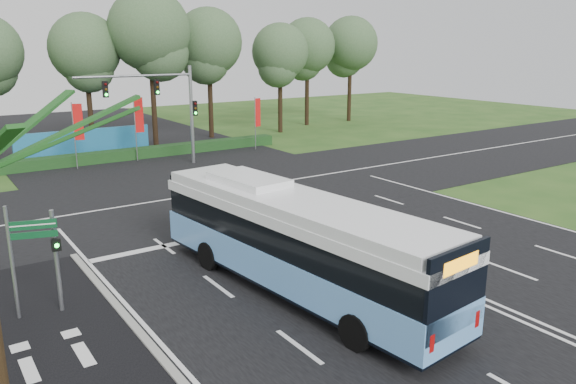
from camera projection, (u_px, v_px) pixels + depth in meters
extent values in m
plane|color=#254B19|center=(358.00, 251.00, 23.58)|extent=(120.00, 120.00, 0.00)
cube|color=black|center=(358.00, 250.00, 23.58)|extent=(20.00, 120.00, 0.04)
cube|color=black|center=(224.00, 191.00, 33.17)|extent=(120.00, 14.00, 0.05)
cube|color=black|center=(66.00, 381.00, 14.37)|extent=(5.00, 18.00, 0.06)
cube|color=gray|center=(156.00, 352.00, 15.67)|extent=(0.25, 18.00, 0.12)
cube|color=#62A0E4|center=(295.00, 261.00, 19.39)|extent=(3.95, 13.06, 1.18)
cube|color=black|center=(295.00, 275.00, 19.53)|extent=(3.92, 12.99, 0.32)
cube|color=black|center=(295.00, 231.00, 19.12)|extent=(3.83, 12.86, 1.02)
cube|color=white|center=(295.00, 213.00, 18.96)|extent=(3.95, 13.06, 0.37)
cube|color=white|center=(295.00, 203.00, 18.87)|extent=(3.85, 12.54, 0.37)
cube|color=white|center=(248.00, 179.00, 20.77)|extent=(2.03, 3.37, 0.27)
cube|color=black|center=(457.00, 290.00, 14.39)|extent=(2.60, 0.38, 2.36)
cube|color=orange|center=(461.00, 264.00, 14.17)|extent=(1.50, 0.21, 0.37)
cylinder|color=black|center=(208.00, 256.00, 21.46)|extent=(0.41, 1.14, 1.11)
cylinder|color=black|center=(261.00, 242.00, 23.03)|extent=(0.41, 1.14, 1.11)
cylinder|color=black|center=(356.00, 332.00, 15.74)|extent=(0.41, 1.14, 1.11)
cylinder|color=black|center=(412.00, 306.00, 17.31)|extent=(0.41, 1.14, 1.11)
cylinder|color=gray|center=(57.00, 262.00, 17.75)|extent=(0.14, 0.14, 3.44)
cube|color=black|center=(56.00, 245.00, 17.44)|extent=(0.29, 0.20, 0.39)
sphere|color=#19F233|center=(57.00, 246.00, 17.36)|extent=(0.14, 0.14, 0.14)
cylinder|color=gray|center=(12.00, 264.00, 17.19)|extent=(0.11, 0.11, 3.72)
cube|color=#0B4221|center=(32.00, 225.00, 17.08)|extent=(1.35, 0.48, 0.28)
cube|color=#0B4221|center=(34.00, 235.00, 17.16)|extent=(1.35, 0.48, 0.20)
cube|color=white|center=(33.00, 225.00, 17.05)|extent=(1.24, 0.41, 0.04)
cylinder|color=gray|center=(74.00, 136.00, 38.40)|extent=(0.07, 0.07, 4.64)
cube|color=red|center=(78.00, 122.00, 38.24)|extent=(0.59, 0.25, 2.48)
cylinder|color=gray|center=(135.00, 129.00, 41.24)|extent=(0.07, 0.07, 4.79)
cube|color=red|center=(139.00, 115.00, 41.19)|extent=(0.64, 0.07, 2.56)
cylinder|color=gray|center=(255.00, 124.00, 45.80)|extent=(0.07, 0.07, 4.30)
cube|color=red|center=(258.00, 112.00, 45.79)|extent=(0.57, 0.18, 2.29)
cylinder|color=gray|center=(192.00, 115.00, 40.18)|extent=(0.24, 0.24, 7.00)
cylinder|color=gray|center=(134.00, 76.00, 37.27)|extent=(8.00, 0.16, 0.16)
cube|color=black|center=(157.00, 87.00, 38.29)|extent=(0.32, 0.28, 1.05)
cube|color=black|center=(105.00, 89.00, 36.39)|extent=(0.32, 0.28, 1.05)
cube|color=black|center=(195.00, 108.00, 40.19)|extent=(0.32, 0.28, 1.05)
cube|color=#143816|center=(147.00, 152.00, 43.08)|extent=(22.00, 1.20, 0.80)
cube|color=#1B6592|center=(84.00, 144.00, 42.73)|extent=(10.00, 0.30, 2.20)
cylinder|color=black|center=(89.00, 102.00, 46.29)|extent=(0.44, 0.44, 7.73)
sphere|color=#375532|center=(85.00, 48.00, 45.20)|extent=(5.69, 5.69, 5.69)
cylinder|color=black|center=(153.00, 92.00, 47.05)|extent=(0.44, 0.44, 9.10)
sphere|color=#375532|center=(149.00, 30.00, 45.77)|extent=(6.70, 6.70, 6.70)
cylinder|color=black|center=(210.00, 93.00, 51.44)|extent=(0.44, 0.44, 8.24)
sphere|color=#375532|center=(208.00, 42.00, 50.29)|extent=(6.07, 6.07, 6.07)
cylinder|color=black|center=(280.00, 95.00, 54.88)|extent=(0.44, 0.44, 7.39)
sphere|color=#375532|center=(280.00, 52.00, 53.85)|extent=(5.45, 5.45, 5.45)
cylinder|color=black|center=(307.00, 88.00, 59.90)|extent=(0.44, 0.44, 7.90)
sphere|color=#375532|center=(307.00, 46.00, 58.79)|extent=(5.82, 5.82, 5.82)
cylinder|color=black|center=(350.00, 85.00, 63.18)|extent=(0.44, 0.44, 8.12)
sphere|color=#375532|center=(351.00, 44.00, 62.04)|extent=(5.99, 5.99, 5.99)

